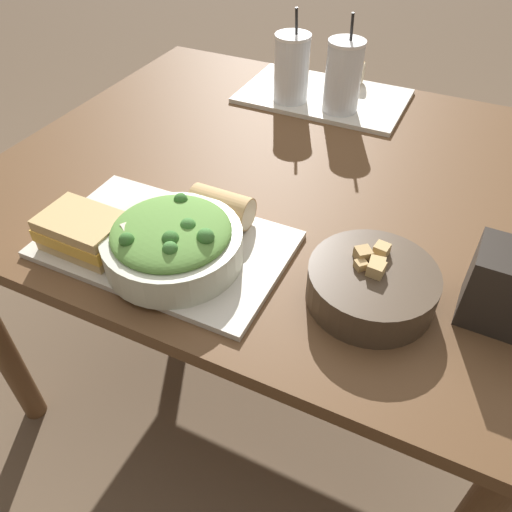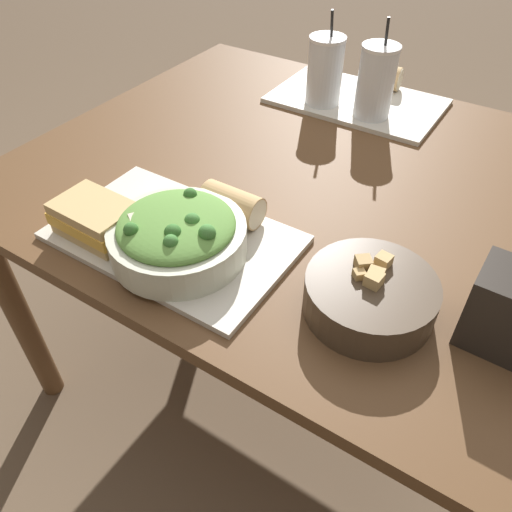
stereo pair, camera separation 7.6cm
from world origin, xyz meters
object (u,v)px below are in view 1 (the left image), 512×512
(soup_bowl, at_px, (372,284))
(baguette_near, at_px, (222,207))
(drink_cup_dark, at_px, (292,70))
(drink_cup_red, at_px, (343,79))
(baguette_far, at_px, (349,72))
(salad_bowl, at_px, (173,241))
(sandwich_near, at_px, (84,231))

(soup_bowl, xyz_separation_m, baguette_near, (-0.31, 0.07, 0.01))
(drink_cup_dark, height_order, drink_cup_red, drink_cup_red)
(baguette_near, bearing_deg, soup_bowl, -101.94)
(drink_cup_red, bearing_deg, baguette_far, 100.62)
(drink_cup_red, bearing_deg, salad_bowl, -96.42)
(baguette_near, distance_m, baguette_far, 0.72)
(salad_bowl, bearing_deg, soup_bowl, 11.20)
(salad_bowl, height_order, soup_bowl, salad_bowl)
(salad_bowl, xyz_separation_m, soup_bowl, (0.33, 0.07, -0.02))
(salad_bowl, bearing_deg, drink_cup_dark, 95.31)
(sandwich_near, xyz_separation_m, drink_cup_red, (0.24, 0.72, 0.05))
(salad_bowl, height_order, drink_cup_red, drink_cup_red)
(soup_bowl, distance_m, sandwich_near, 0.51)
(baguette_far, bearing_deg, drink_cup_red, -176.20)
(sandwich_near, height_order, baguette_near, same)
(soup_bowl, distance_m, drink_cup_dark, 0.73)
(baguette_far, bearing_deg, sandwich_near, 160.00)
(drink_cup_dark, bearing_deg, salad_bowl, -84.69)
(salad_bowl, bearing_deg, baguette_far, 87.05)
(baguette_far, distance_m, drink_cup_dark, 0.21)
(sandwich_near, relative_size, drink_cup_dark, 0.65)
(salad_bowl, distance_m, drink_cup_red, 0.69)
(soup_bowl, height_order, drink_cup_red, drink_cup_red)
(soup_bowl, xyz_separation_m, baguette_far, (-0.29, 0.79, 0.01))
(soup_bowl, bearing_deg, sandwich_near, -168.39)
(sandwich_near, height_order, drink_cup_red, drink_cup_red)
(baguette_far, height_order, drink_cup_dark, drink_cup_dark)
(soup_bowl, distance_m, drink_cup_red, 0.67)
(sandwich_near, distance_m, baguette_far, 0.91)
(drink_cup_dark, bearing_deg, baguette_far, 58.26)
(salad_bowl, height_order, baguette_far, salad_bowl)
(salad_bowl, xyz_separation_m, drink_cup_red, (0.08, 0.68, 0.04))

